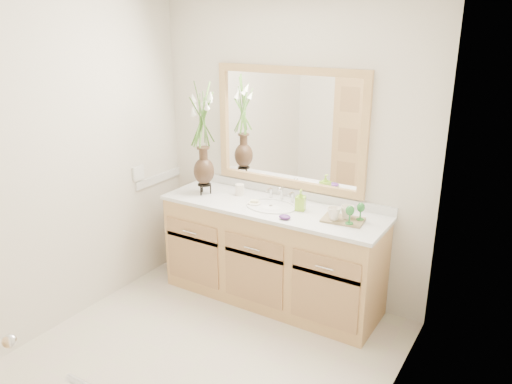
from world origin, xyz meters
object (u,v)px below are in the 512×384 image
Objects in this scene: flower_vase at (202,127)px; tumbler at (240,190)px; tray at (343,220)px; soap_bottle at (301,201)px.

tumbler is at bearing 24.72° from flower_vase.
tray is at bearing -5.11° from tumbler.
tumbler is at bearing 168.14° from tray.
soap_bottle reaches higher than tray.
soap_bottle is at bearing -4.80° from tumbler.
tray is at bearing 1.85° from flower_vase.
soap_bottle is 0.37m from tray.
flower_vase is at bearing 171.46° from soap_bottle.
flower_vase is at bearing 175.11° from tray.
flower_vase reaches higher than soap_bottle.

